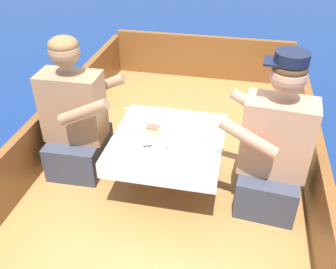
{
  "coord_description": "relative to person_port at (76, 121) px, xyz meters",
  "views": [
    {
      "loc": [
        0.41,
        -1.97,
        2.06
      ],
      "look_at": [
        0.0,
        -0.03,
        0.74
      ],
      "focal_mm": 40.0,
      "sensor_mm": 36.0,
      "label": 1
    }
  ],
  "objects": [
    {
      "name": "coffee_cup_starboard",
      "position": [
        0.59,
        -0.32,
        0.02
      ],
      "size": [
        0.09,
        0.06,
        0.06
      ],
      "color": "white",
      "rests_on": "cockpit_table"
    },
    {
      "name": "utensil_knife_port",
      "position": [
        0.36,
        -0.24,
        -0.01
      ],
      "size": [
        0.05,
        0.17,
        0.0
      ],
      "rotation": [
        0.0,
        0.0,
        1.36
      ],
      "color": "silver",
      "rests_on": "cockpit_table"
    },
    {
      "name": "person_port",
      "position": [
        0.0,
        0.0,
        0.0
      ],
      "size": [
        0.53,
        0.45,
        0.97
      ],
      "rotation": [
        0.0,
        0.0,
        0.03
      ],
      "color": "#333847",
      "rests_on": "boat_deck"
    },
    {
      "name": "cockpit_table",
      "position": [
        0.65,
        -0.05,
        -0.05
      ],
      "size": [
        0.7,
        0.72,
        0.38
      ],
      "color": "#B2B2B7",
      "rests_on": "boat_deck"
    },
    {
      "name": "plate_sandwich",
      "position": [
        0.55,
        -0.04,
        -0.0
      ],
      "size": [
        0.18,
        0.18,
        0.01
      ],
      "color": "white",
      "rests_on": "cockpit_table"
    },
    {
      "name": "tin_can",
      "position": [
        0.48,
        -0.34,
        0.02
      ],
      "size": [
        0.07,
        0.07,
        0.05
      ],
      "color": "silver",
      "rests_on": "cockpit_table"
    },
    {
      "name": "sandwich",
      "position": [
        0.55,
        -0.04,
        0.02
      ],
      "size": [
        0.1,
        0.08,
        0.05
      ],
      "rotation": [
        0.0,
        0.0,
        -0.09
      ],
      "color": "tan",
      "rests_on": "plate_sandwich"
    },
    {
      "name": "boat_deck",
      "position": [
        0.65,
        -0.02,
        -0.56
      ],
      "size": [
        1.94,
        3.54,
        0.34
      ],
      "primitive_type": "cube",
      "color": "#9E6B38",
      "rests_on": "ground_plane"
    },
    {
      "name": "utensil_spoon_center",
      "position": [
        0.37,
        0.27,
        -0.0
      ],
      "size": [
        0.17,
        0.06,
        0.01
      ],
      "rotation": [
        0.0,
        0.0,
        0.29
      ],
      "color": "silver",
      "rests_on": "cockpit_table"
    },
    {
      "name": "utensil_spoon_starboard",
      "position": [
        0.62,
        -0.13,
        -0.0
      ],
      "size": [
        0.14,
        0.12,
        0.01
      ],
      "rotation": [
        0.0,
        0.0,
        2.45
      ],
      "color": "silver",
      "rests_on": "cockpit_table"
    },
    {
      "name": "utensil_fork_starboard",
      "position": [
        0.5,
        -0.21,
        -0.01
      ],
      "size": [
        0.16,
        0.1,
        0.0
      ],
      "rotation": [
        0.0,
        0.0,
        0.54
      ],
      "color": "silver",
      "rests_on": "cockpit_table"
    },
    {
      "name": "gunwale_port",
      "position": [
        -0.29,
        -0.02,
        -0.19
      ],
      "size": [
        0.06,
        3.54,
        0.39
      ],
      "primitive_type": "cube",
      "color": "brown",
      "rests_on": "boat_deck"
    },
    {
      "name": "person_starboard",
      "position": [
        1.3,
        -0.09,
        0.02
      ],
      "size": [
        0.55,
        0.48,
        1.02
      ],
      "rotation": [
        0.0,
        0.0,
        3.05
      ],
      "color": "#333847",
      "rests_on": "boat_deck"
    },
    {
      "name": "bowl_port_near",
      "position": [
        0.7,
        0.08,
        0.01
      ],
      "size": [
        0.15,
        0.15,
        0.04
      ],
      "color": "white",
      "rests_on": "cockpit_table"
    },
    {
      "name": "bow_coaming",
      "position": [
        0.65,
        1.72,
        -0.16
      ],
      "size": [
        1.82,
        0.06,
        0.45
      ],
      "primitive_type": "cube",
      "color": "brown",
      "rests_on": "boat_deck"
    },
    {
      "name": "coffee_cup_port",
      "position": [
        0.53,
        0.16,
        0.03
      ],
      "size": [
        0.11,
        0.08,
        0.07
      ],
      "color": "white",
      "rests_on": "cockpit_table"
    },
    {
      "name": "utensil_fork_port",
      "position": [
        0.54,
        -0.22,
        -0.01
      ],
      "size": [
        0.1,
        0.16,
        0.0
      ],
      "rotation": [
        0.0,
        0.0,
        1.02
      ],
      "color": "silver",
      "rests_on": "cockpit_table"
    },
    {
      "name": "gunwale_starboard",
      "position": [
        1.59,
        -0.02,
        -0.19
      ],
      "size": [
        0.06,
        3.54,
        0.39
      ],
      "primitive_type": "cube",
      "color": "brown",
      "rests_on": "boat_deck"
    },
    {
      "name": "utensil_spoon_port",
      "position": [
        0.67,
        -0.17,
        -0.0
      ],
      "size": [
        0.13,
        0.13,
        0.01
      ],
      "rotation": [
        0.0,
        0.0,
        0.81
      ],
      "color": "silver",
      "rests_on": "cockpit_table"
    },
    {
      "name": "bowl_starboard_near",
      "position": [
        0.4,
        0.08,
        0.01
      ],
      "size": [
        0.14,
        0.14,
        0.04
      ],
      "color": "white",
      "rests_on": "cockpit_table"
    },
    {
      "name": "plate_bread",
      "position": [
        0.86,
        -0.08,
        -0.0
      ],
      "size": [
        0.22,
        0.22,
        0.01
      ],
      "color": "white",
      "rests_on": "cockpit_table"
    },
    {
      "name": "ground_plane",
      "position": [
        0.65,
        -0.02,
        -0.73
      ],
      "size": [
        60.0,
        60.0,
        0.0
      ],
      "primitive_type": "plane",
      "color": "navy"
    }
  ]
}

